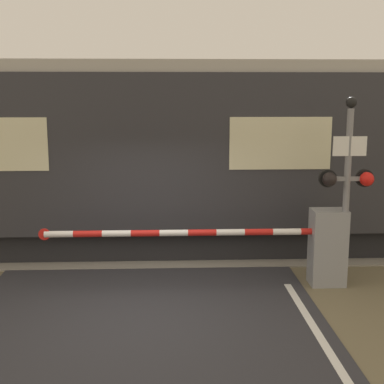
{
  "coord_description": "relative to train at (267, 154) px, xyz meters",
  "views": [
    {
      "loc": [
        0.41,
        -7.83,
        3.32
      ],
      "look_at": [
        0.81,
        1.64,
        1.56
      ],
      "focal_mm": 50.0,
      "sensor_mm": 36.0,
      "label": 1
    }
  ],
  "objects": [
    {
      "name": "ground_plane",
      "position": [
        -2.51,
        -3.57,
        -2.02
      ],
      "size": [
        80.0,
        80.0,
        0.0
      ],
      "primitive_type": "plane",
      "color": "#6B6047"
    },
    {
      "name": "track_bed",
      "position": [
        -2.51,
        0.0,
        -1.99
      ],
      "size": [
        36.0,
        3.2,
        0.13
      ],
      "color": "gray",
      "rests_on": "ground_plane"
    },
    {
      "name": "train",
      "position": [
        0.0,
        0.0,
        0.0
      ],
      "size": [
        19.38,
        2.76,
        3.94
      ],
      "color": "black",
      "rests_on": "ground_plane"
    },
    {
      "name": "signal_post",
      "position": [
        0.88,
        -2.67,
        -0.16
      ],
      "size": [
        0.93,
        0.26,
        3.26
      ],
      "color": "gray",
      "rests_on": "ground_plane"
    },
    {
      "name": "crossing_barrier",
      "position": [
        0.29,
        -2.53,
        -1.3
      ],
      "size": [
        5.28,
        0.44,
        1.34
      ],
      "color": "gray",
      "rests_on": "ground_plane"
    }
  ]
}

